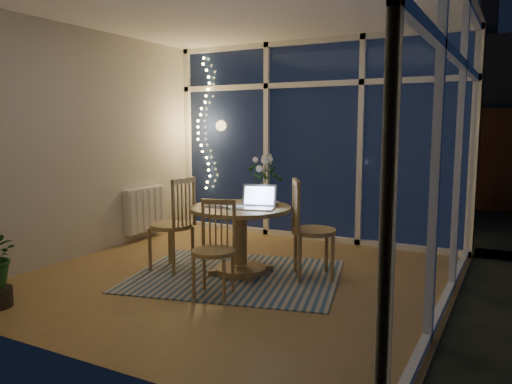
% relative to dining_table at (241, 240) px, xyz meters
% --- Properties ---
extents(floor, '(4.00, 4.00, 0.00)m').
position_rel_dining_table_xyz_m(floor, '(0.03, -0.14, -0.35)').
color(floor, olive).
rests_on(floor, ground).
extents(ceiling, '(4.00, 4.00, 0.00)m').
position_rel_dining_table_xyz_m(ceiling, '(0.03, -0.14, 2.25)').
color(ceiling, white).
rests_on(ceiling, wall_back).
extents(wall_back, '(4.00, 0.04, 2.60)m').
position_rel_dining_table_xyz_m(wall_back, '(0.03, 1.86, 0.95)').
color(wall_back, beige).
rests_on(wall_back, floor).
extents(wall_front, '(4.00, 0.04, 2.60)m').
position_rel_dining_table_xyz_m(wall_front, '(0.03, -2.14, 0.95)').
color(wall_front, beige).
rests_on(wall_front, floor).
extents(wall_left, '(0.04, 4.00, 2.60)m').
position_rel_dining_table_xyz_m(wall_left, '(-1.97, -0.14, 0.95)').
color(wall_left, beige).
rests_on(wall_left, floor).
extents(wall_right, '(0.04, 4.00, 2.60)m').
position_rel_dining_table_xyz_m(wall_right, '(2.03, -0.14, 0.95)').
color(wall_right, beige).
rests_on(wall_right, floor).
extents(window_wall_back, '(4.00, 0.10, 2.60)m').
position_rel_dining_table_xyz_m(window_wall_back, '(0.03, 1.82, 0.95)').
color(window_wall_back, white).
rests_on(window_wall_back, floor).
extents(window_wall_right, '(0.10, 4.00, 2.60)m').
position_rel_dining_table_xyz_m(window_wall_right, '(1.99, -0.14, 0.95)').
color(window_wall_right, white).
rests_on(window_wall_right, floor).
extents(radiator, '(0.10, 0.70, 0.58)m').
position_rel_dining_table_xyz_m(radiator, '(-1.91, 0.76, 0.05)').
color(radiator, silver).
rests_on(radiator, wall_left).
extents(fairy_lights, '(0.24, 0.10, 1.85)m').
position_rel_dining_table_xyz_m(fairy_lights, '(-1.62, 1.74, 1.18)').
color(fairy_lights, '#ECC55E').
rests_on(fairy_lights, window_wall_back).
extents(garden_patio, '(12.00, 6.00, 0.10)m').
position_rel_dining_table_xyz_m(garden_patio, '(0.53, 4.86, -0.41)').
color(garden_patio, black).
rests_on(garden_patio, ground).
extents(garden_fence, '(11.00, 0.08, 1.80)m').
position_rel_dining_table_xyz_m(garden_fence, '(0.03, 5.36, 0.55)').
color(garden_fence, '#361F13').
rests_on(garden_fence, ground).
extents(neighbour_roof, '(7.00, 3.00, 2.20)m').
position_rel_dining_table_xyz_m(neighbour_roof, '(0.33, 8.36, 1.85)').
color(neighbour_roof, '#33363D').
rests_on(neighbour_roof, ground).
extents(garden_shrubs, '(0.90, 0.90, 0.90)m').
position_rel_dining_table_xyz_m(garden_shrubs, '(-0.77, 3.26, 0.10)').
color(garden_shrubs, black).
rests_on(garden_shrubs, ground).
extents(rug, '(2.36, 2.06, 0.01)m').
position_rel_dining_table_xyz_m(rug, '(0.00, -0.10, -0.34)').
color(rug, '#B9AA97').
rests_on(rug, floor).
extents(dining_table, '(1.23, 1.23, 0.69)m').
position_rel_dining_table_xyz_m(dining_table, '(0.00, 0.00, 0.00)').
color(dining_table, olive).
rests_on(dining_table, floor).
extents(chair_left, '(0.48, 0.48, 0.99)m').
position_rel_dining_table_xyz_m(chair_left, '(-0.71, -0.22, 0.15)').
color(chair_left, olive).
rests_on(chair_left, floor).
extents(chair_right, '(0.64, 0.64, 1.00)m').
position_rel_dining_table_xyz_m(chair_right, '(0.71, 0.21, 0.15)').
color(chair_right, olive).
rests_on(chair_right, floor).
extents(chair_front, '(0.49, 0.49, 0.86)m').
position_rel_dining_table_xyz_m(chair_front, '(0.14, -0.73, 0.09)').
color(chair_front, olive).
rests_on(chair_front, floor).
extents(laptop, '(0.40, 0.37, 0.25)m').
position_rel_dining_table_xyz_m(laptop, '(0.21, -0.05, 0.47)').
color(laptop, '#B4B4B8').
rests_on(laptop, dining_table).
extents(flower_vase, '(0.24, 0.24, 0.21)m').
position_rel_dining_table_xyz_m(flower_vase, '(0.05, 0.36, 0.45)').
color(flower_vase, silver).
rests_on(flower_vase, dining_table).
extents(bowl, '(0.18, 0.18, 0.04)m').
position_rel_dining_table_xyz_m(bowl, '(0.24, 0.23, 0.37)').
color(bowl, silver).
rests_on(bowl, dining_table).
extents(newspapers, '(0.42, 0.33, 0.02)m').
position_rel_dining_table_xyz_m(newspapers, '(-0.14, -0.02, 0.36)').
color(newspapers, '#B9B5B0').
rests_on(newspapers, dining_table).
extents(phone, '(0.11, 0.08, 0.01)m').
position_rel_dining_table_xyz_m(phone, '(0.13, -0.15, 0.35)').
color(phone, black).
rests_on(phone, dining_table).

